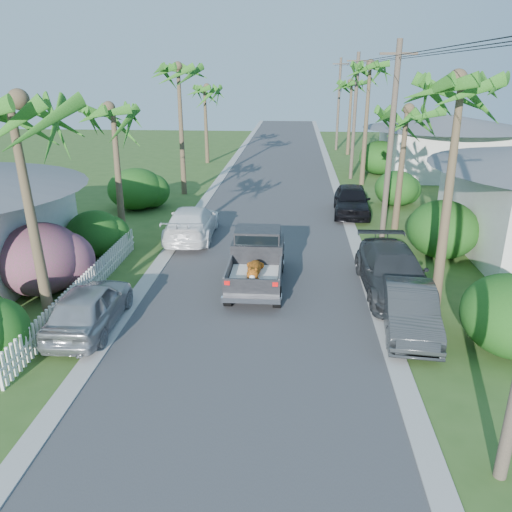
# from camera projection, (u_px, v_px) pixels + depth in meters

# --- Properties ---
(ground) EXTENTS (120.00, 120.00, 0.00)m
(ground) POSITION_uv_depth(u_px,v_px,m) (236.00, 402.00, 12.35)
(ground) COLOR #34541F
(ground) RESTS_ON ground
(road) EXTENTS (8.00, 100.00, 0.02)m
(road) POSITION_uv_depth(u_px,v_px,m) (276.00, 186.00, 35.72)
(road) COLOR #38383A
(road) RESTS_ON ground
(curb_left) EXTENTS (0.60, 100.00, 0.06)m
(curb_left) POSITION_uv_depth(u_px,v_px,m) (216.00, 184.00, 36.03)
(curb_left) COLOR #A5A39E
(curb_left) RESTS_ON ground
(curb_right) EXTENTS (0.60, 100.00, 0.06)m
(curb_right) POSITION_uv_depth(u_px,v_px,m) (336.00, 186.00, 35.41)
(curb_right) COLOR #A5A39E
(curb_right) RESTS_ON ground
(pickup_truck) EXTENTS (1.98, 5.12, 2.06)m
(pickup_truck) POSITION_uv_depth(u_px,v_px,m) (257.00, 257.00, 19.10)
(pickup_truck) COLOR black
(pickup_truck) RESTS_ON ground
(parked_car_rn) EXTENTS (1.91, 4.46, 1.43)m
(parked_car_rn) POSITION_uv_depth(u_px,v_px,m) (410.00, 310.00, 15.51)
(parked_car_rn) COLOR #2C2F31
(parked_car_rn) RESTS_ON ground
(parked_car_rm) EXTENTS (2.40, 5.56, 1.60)m
(parked_car_rm) POSITION_uv_depth(u_px,v_px,m) (393.00, 272.00, 18.26)
(parked_car_rm) COLOR #2C2F31
(parked_car_rm) RESTS_ON ground
(parked_car_rf) EXTENTS (2.25, 4.99, 1.66)m
(parked_car_rf) POSITION_uv_depth(u_px,v_px,m) (352.00, 200.00, 28.22)
(parked_car_rf) COLOR black
(parked_car_rf) RESTS_ON ground
(parked_car_ln) EXTENTS (1.86, 4.40, 1.49)m
(parked_car_ln) POSITION_uv_depth(u_px,v_px,m) (90.00, 307.00, 15.65)
(parked_car_ln) COLOR #A7A8AD
(parked_car_ln) RESTS_ON ground
(parked_car_lf) EXTENTS (2.35, 5.46, 1.57)m
(parked_car_lf) POSITION_uv_depth(u_px,v_px,m) (192.00, 223.00, 24.20)
(parked_car_lf) COLOR white
(parked_car_lf) RESTS_ON ground
(palm_l_a) EXTENTS (4.40, 4.40, 8.20)m
(palm_l_a) POSITION_uv_depth(u_px,v_px,m) (12.00, 102.00, 13.20)
(palm_l_a) COLOR brown
(palm_l_a) RESTS_ON ground
(palm_l_b) EXTENTS (4.40, 4.40, 7.40)m
(palm_l_b) POSITION_uv_depth(u_px,v_px,m) (112.00, 109.00, 21.93)
(palm_l_b) COLOR brown
(palm_l_b) RESTS_ON ground
(palm_l_c) EXTENTS (4.40, 4.40, 9.20)m
(palm_l_c) POSITION_uv_depth(u_px,v_px,m) (178.00, 68.00, 30.61)
(palm_l_c) COLOR brown
(palm_l_c) RESTS_ON ground
(palm_l_d) EXTENTS (4.40, 4.40, 7.70)m
(palm_l_d) POSITION_uv_depth(u_px,v_px,m) (205.00, 87.00, 42.37)
(palm_l_d) COLOR brown
(palm_l_d) RESTS_ON ground
(palm_r_a) EXTENTS (4.40, 4.40, 8.70)m
(palm_r_a) POSITION_uv_depth(u_px,v_px,m) (464.00, 81.00, 14.93)
(palm_r_a) COLOR brown
(palm_r_a) RESTS_ON ground
(palm_r_b) EXTENTS (4.40, 4.40, 7.20)m
(palm_r_b) POSITION_uv_depth(u_px,v_px,m) (407.00, 110.00, 23.83)
(palm_r_b) COLOR brown
(palm_r_b) RESTS_ON ground
(palm_r_c) EXTENTS (4.40, 4.40, 9.40)m
(palm_r_c) POSITION_uv_depth(u_px,v_px,m) (370.00, 65.00, 33.40)
(palm_r_c) COLOR brown
(palm_r_c) RESTS_ON ground
(palm_r_d) EXTENTS (4.40, 4.40, 8.00)m
(palm_r_d) POSITION_uv_depth(u_px,v_px,m) (352.00, 82.00, 46.94)
(palm_r_d) COLOR brown
(palm_r_d) RESTS_ON ground
(shrub_l_b) EXTENTS (3.00, 3.30, 2.60)m
(shrub_l_b) POSITION_uv_depth(u_px,v_px,m) (41.00, 259.00, 18.07)
(shrub_l_b) COLOR #BF1B7C
(shrub_l_b) RESTS_ON ground
(shrub_l_c) EXTENTS (2.40, 2.64, 2.00)m
(shrub_l_c) POSITION_uv_depth(u_px,v_px,m) (94.00, 234.00, 21.89)
(shrub_l_c) COLOR #154313
(shrub_l_c) RESTS_ON ground
(shrub_l_d) EXTENTS (3.20, 3.52, 2.40)m
(shrub_l_d) POSITION_uv_depth(u_px,v_px,m) (136.00, 189.00, 29.34)
(shrub_l_d) COLOR #154313
(shrub_l_d) RESTS_ON ground
(shrub_r_a) EXTENTS (2.80, 3.08, 2.30)m
(shrub_r_a) POSITION_uv_depth(u_px,v_px,m) (512.00, 315.00, 14.21)
(shrub_r_a) COLOR #154313
(shrub_r_a) RESTS_ON ground
(shrub_r_b) EXTENTS (3.00, 3.30, 2.50)m
(shrub_r_b) POSITION_uv_depth(u_px,v_px,m) (443.00, 229.00, 21.64)
(shrub_r_b) COLOR #154313
(shrub_r_b) RESTS_ON ground
(shrub_r_c) EXTENTS (2.60, 2.86, 2.10)m
(shrub_r_c) POSITION_uv_depth(u_px,v_px,m) (397.00, 188.00, 30.15)
(shrub_r_c) COLOR #154313
(shrub_r_c) RESTS_ON ground
(shrub_r_d) EXTENTS (3.20, 3.52, 2.60)m
(shrub_r_d) POSITION_uv_depth(u_px,v_px,m) (380.00, 158.00, 39.37)
(shrub_r_d) COLOR #154313
(shrub_r_d) RESTS_ON ground
(picket_fence) EXTENTS (0.10, 11.00, 1.00)m
(picket_fence) POSITION_uv_depth(u_px,v_px,m) (86.00, 286.00, 17.75)
(picket_fence) COLOR white
(picket_fence) RESTS_ON ground
(house_right_far) EXTENTS (9.00, 8.00, 4.60)m
(house_right_far) POSITION_uv_depth(u_px,v_px,m) (446.00, 148.00, 38.73)
(house_right_far) COLOR silver
(house_right_far) RESTS_ON ground
(utility_pole_b) EXTENTS (1.60, 0.26, 9.00)m
(utility_pole_b) POSITION_uv_depth(u_px,v_px,m) (390.00, 144.00, 22.51)
(utility_pole_b) COLOR brown
(utility_pole_b) RESTS_ON ground
(utility_pole_c) EXTENTS (1.60, 0.26, 9.00)m
(utility_pole_c) POSITION_uv_depth(u_px,v_px,m) (355.00, 116.00, 36.53)
(utility_pole_c) COLOR brown
(utility_pole_c) RESTS_ON ground
(utility_pole_d) EXTENTS (1.60, 0.26, 9.00)m
(utility_pole_d) POSITION_uv_depth(u_px,v_px,m) (339.00, 104.00, 50.56)
(utility_pole_d) COLOR brown
(utility_pole_d) RESTS_ON ground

